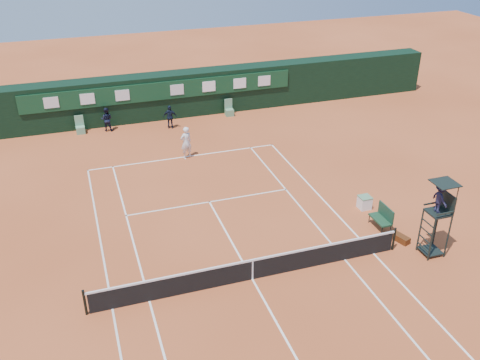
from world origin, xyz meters
name	(u,v)px	position (x,y,z in m)	size (l,w,h in m)	color
ground	(252,279)	(0.00, 0.00, 0.00)	(90.00, 90.00, 0.00)	#BF572D
court_lines	(252,279)	(0.00, 0.00, 0.01)	(11.05, 23.85, 0.01)	white
tennis_net	(252,269)	(0.00, 0.00, 0.51)	(12.90, 0.10, 1.10)	black
back_wall	(160,96)	(0.00, 18.74, 1.51)	(40.00, 1.65, 3.00)	black
linesman_chair_left	(80,129)	(-5.50, 17.48, 0.32)	(0.55, 0.50, 1.15)	#62966E
linesman_chair_right	(229,111)	(4.50, 17.48, 0.32)	(0.55, 0.50, 1.15)	#5E9066
umpire_chair	(440,204)	(7.77, -0.74, 2.46)	(0.96, 0.95, 3.42)	black
player_bench	(383,216)	(6.89, 1.68, 0.60)	(0.56, 1.20, 1.10)	#173A24
tennis_bag	(401,238)	(7.10, 0.44, 0.15)	(0.35, 0.79, 0.30)	black
cooler	(365,202)	(7.01, 3.46, 0.33)	(0.57, 0.57, 0.65)	white
tennis_ball	(192,203)	(-0.86, 6.49, 0.03)	(0.06, 0.06, 0.06)	gold
player	(186,142)	(0.13, 11.80, 0.95)	(0.69, 0.46, 1.91)	white
ball_kid_left	(107,119)	(-3.80, 17.36, 0.78)	(0.76, 0.59, 1.56)	black
ball_kid_right	(170,117)	(0.16, 16.49, 0.78)	(0.91, 0.38, 1.55)	black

